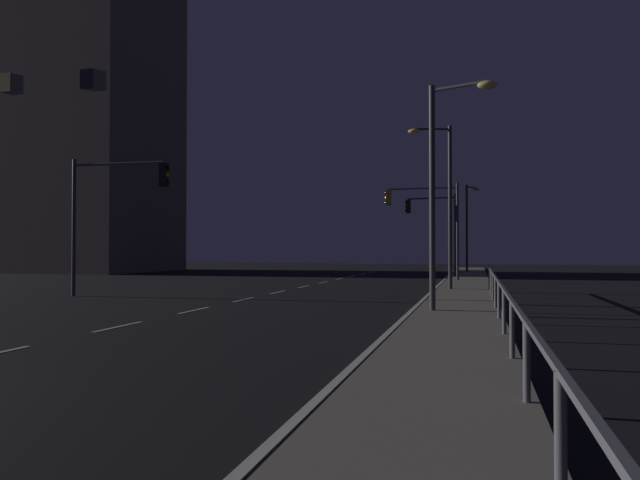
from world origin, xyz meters
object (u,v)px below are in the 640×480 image
Objects in this scene: traffic_light_near_right at (426,212)px; building_distant at (65,100)px; street_lamp_corner at (443,173)px; traffic_light_mid_right at (114,198)px; street_lamp_across_street at (443,191)px; traffic_light_far_center at (434,219)px; street_lamp_far_end at (469,219)px.

traffic_light_near_right is 36.16m from building_distant.
traffic_light_mid_right is at bearing 166.92° from street_lamp_corner.
street_lamp_across_street is 40.04m from building_distant.
traffic_light_far_center is at bearing 89.26° from traffic_light_near_right.
traffic_light_far_center is 23.05m from street_lamp_corner.
traffic_light_near_right reaches higher than traffic_light_far_center.
street_lamp_across_street reaches higher than traffic_light_far_center.
building_distant is (-35.55, -4.31, 11.16)m from street_lamp_far_end.
street_lamp_corner is at bearing -85.28° from traffic_light_far_center.
street_lamp_far_end reaches higher than traffic_light_mid_right.
traffic_light_mid_right is 30.83m from street_lamp_far_end.
street_lamp_corner is (0.50, -9.57, -0.41)m from street_lamp_across_street.
traffic_light_far_center is (0.07, 5.33, -0.14)m from traffic_light_near_right.
street_lamp_across_street is (-0.87, -21.08, 0.25)m from street_lamp_far_end.
traffic_light_near_right is at bearing -90.74° from traffic_light_far_center.
traffic_light_mid_right is 0.76× the size of street_lamp_across_street.
traffic_light_mid_right is at bearing -46.98° from building_distant.
street_lamp_corner is (13.52, -3.14, 0.18)m from traffic_light_mid_right.
street_lamp_far_end is at bearing 63.21° from traffic_light_mid_right.
street_lamp_corner is (1.90, -22.97, 0.16)m from traffic_light_far_center.
traffic_light_mid_right is 1.02× the size of traffic_light_far_center.
street_lamp_far_end is 0.23× the size of building_distant.
street_lamp_across_street is (1.47, -8.07, 0.43)m from traffic_light_near_right.
street_lamp_corner is (-0.37, -30.66, -0.16)m from street_lamp_far_end.
traffic_light_far_center is 35.36m from building_distant.
traffic_light_far_center is 8.02m from street_lamp_far_end.
street_lamp_corner reaches higher than traffic_light_far_center.
building_distant is at bearing 143.16° from street_lamp_corner.
building_distant reaches higher than street_lamp_far_end.
street_lamp_far_end is (2.34, 13.01, 0.18)m from traffic_light_near_right.
street_lamp_across_street reaches higher than traffic_light_near_right.
traffic_light_mid_right is 14.54m from street_lamp_across_street.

